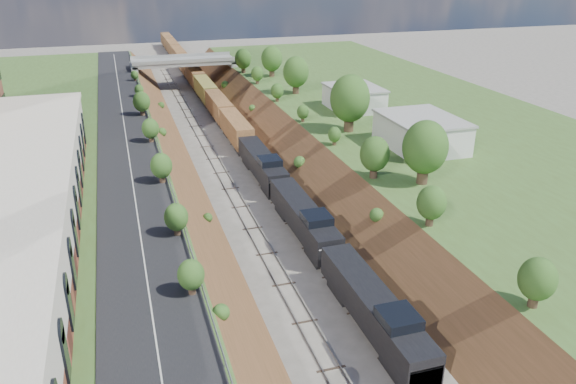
% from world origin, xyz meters
% --- Properties ---
extents(platform_right, '(44.00, 180.00, 5.00)m').
position_xyz_m(platform_right, '(33.00, 60.00, 2.50)').
color(platform_right, '#3F5924').
rests_on(platform_right, ground).
extents(embankment_left, '(10.00, 180.00, 10.00)m').
position_xyz_m(embankment_left, '(-11.00, 60.00, 0.00)').
color(embankment_left, brown).
rests_on(embankment_left, ground).
extents(embankment_right, '(10.00, 180.00, 10.00)m').
position_xyz_m(embankment_right, '(11.00, 60.00, 0.00)').
color(embankment_right, brown).
rests_on(embankment_right, ground).
extents(rail_left_track, '(1.58, 180.00, 0.18)m').
position_xyz_m(rail_left_track, '(-2.60, 60.00, 0.09)').
color(rail_left_track, gray).
rests_on(rail_left_track, ground).
extents(rail_right_track, '(1.58, 180.00, 0.18)m').
position_xyz_m(rail_right_track, '(2.60, 60.00, 0.09)').
color(rail_right_track, gray).
rests_on(rail_right_track, ground).
extents(road, '(8.00, 180.00, 0.10)m').
position_xyz_m(road, '(-15.50, 60.00, 5.05)').
color(road, black).
rests_on(road, platform_left).
extents(guardrail, '(0.10, 171.00, 0.70)m').
position_xyz_m(guardrail, '(-11.40, 59.80, 5.55)').
color(guardrail, '#99999E').
rests_on(guardrail, platform_left).
extents(overpass, '(24.50, 8.30, 7.40)m').
position_xyz_m(overpass, '(0.00, 122.00, 4.92)').
color(overpass, gray).
rests_on(overpass, ground).
extents(white_building_near, '(9.00, 12.00, 4.00)m').
position_xyz_m(white_building_near, '(23.50, 52.00, 7.00)').
color(white_building_near, silver).
rests_on(white_building_near, platform_right).
extents(white_building_far, '(8.00, 10.00, 3.60)m').
position_xyz_m(white_building_far, '(23.00, 74.00, 6.80)').
color(white_building_far, silver).
rests_on(white_building_far, platform_right).
extents(tree_right_large, '(5.25, 5.25, 7.61)m').
position_xyz_m(tree_right_large, '(17.00, 40.00, 9.38)').
color(tree_right_large, '#473323').
rests_on(tree_right_large, platform_right).
extents(tree_left_crest, '(2.45, 2.45, 3.55)m').
position_xyz_m(tree_left_crest, '(-11.80, 20.00, 7.04)').
color(tree_left_crest, '#473323').
rests_on(tree_left_crest, platform_left).
extents(freight_train, '(2.92, 180.40, 4.55)m').
position_xyz_m(freight_train, '(2.60, 106.99, 2.55)').
color(freight_train, black).
rests_on(freight_train, ground).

